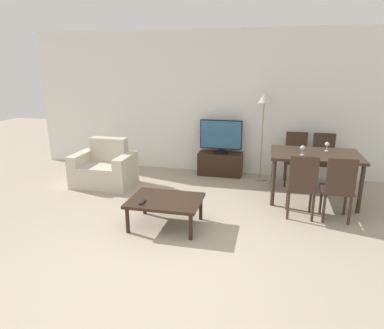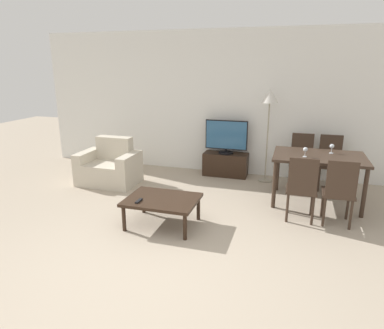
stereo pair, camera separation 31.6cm
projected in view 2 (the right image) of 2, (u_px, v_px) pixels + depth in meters
ground_plane at (142, 273)px, 3.52m from camera, size 18.00×18.00×0.00m
wall_back at (221, 103)px, 6.54m from camera, size 7.44×0.06×2.70m
armchair at (110, 167)px, 6.14m from camera, size 1.02×0.71×0.81m
tv_stand at (226, 164)px, 6.58m from camera, size 0.84×0.36×0.44m
tv at (226, 137)px, 6.42m from camera, size 0.80×0.28×0.63m
coffee_table at (162, 201)px, 4.48m from camera, size 0.93×0.71×0.38m
dining_table at (319, 161)px, 5.14m from camera, size 1.33×0.91×0.76m
dining_chair_near at (302, 186)px, 4.55m from camera, size 0.40×0.40×0.92m
dining_chair_far at (330, 160)px, 5.83m from camera, size 0.40×0.40×0.92m
dining_chair_near_right at (339, 190)px, 4.42m from camera, size 0.40×0.40×0.92m
dining_chair_far_left at (301, 158)px, 5.96m from camera, size 0.40×0.40×0.92m
floor_lamp at (270, 103)px, 5.91m from camera, size 0.29×0.29×1.67m
remote_primary at (139, 201)px, 4.37m from camera, size 0.04×0.15×0.02m
wine_glass_left at (305, 150)px, 5.00m from camera, size 0.07×0.07×0.15m
wine_glass_center at (332, 147)px, 5.20m from camera, size 0.07×0.07×0.15m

